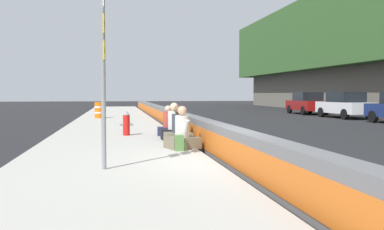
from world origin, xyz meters
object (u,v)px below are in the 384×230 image
Objects in this scene: route_sign_post at (103,62)px; parked_car_midline at (307,103)px; fire_hydrant at (126,123)px; seated_person_middle at (178,131)px; seated_person_rear at (174,128)px; construction_barrel at (99,110)px; seated_person_foreground at (182,135)px; parked_car_fourth at (345,105)px; backpack at (180,143)px; seated_person_far at (168,126)px.

route_sign_post reaches higher than parked_car_midline.
seated_person_middle is at bearing -148.74° from fire_hydrant.
seated_person_rear is 1.24× the size of construction_barrel.
parked_car_fourth is at bearing -42.11° from seated_person_foreground.
parked_car_fourth is (14.81, -13.11, 0.53)m from backpack.
parked_car_fourth reaches higher than seated_person_far.
parked_car_midline is (22.70, -14.88, -1.37)m from route_sign_post.
seated_person_middle reaches higher than seated_person_far.
seated_person_far reaches higher than backpack.
seated_person_rear is (0.94, -0.01, 0.02)m from seated_person_middle.
construction_barrel reaches higher than backpack.
fire_hydrant is at bearing 82.10° from seated_person_far.
construction_barrel is (10.88, 1.36, 0.03)m from fire_hydrant.
seated_person_middle is 18.28m from parked_car_fourth.
seated_person_far is at bearing -17.35° from route_sign_post.
parked_car_fourth is at bearing -41.53° from backpack.
seated_person_rear is (5.22, -2.08, -1.72)m from route_sign_post.
seated_person_rear is 12.72m from construction_barrel.
backpack is 0.09× the size of parked_car_fourth.
seated_person_foreground is 1.03× the size of seated_person_middle.
seated_person_far is 4.11m from backpack.
parked_car_fourth is at bearing -44.82° from seated_person_middle.
seated_person_far is (3.64, -0.05, -0.03)m from seated_person_foreground.
route_sign_post is 3.92m from seated_person_foreground.
parked_car_midline is (5.08, -15.66, 0.24)m from construction_barrel.
seated_person_rear is 2.80m from backpack.
route_sign_post is 22.86m from parked_car_fourth.
seated_person_middle is 0.24× the size of parked_car_fourth.
seated_person_far reaches higher than construction_barrel.
parked_car_fourth reaches higher than seated_person_middle.
fire_hydrant is at bearing 16.31° from backpack.
parked_car_midline reaches higher than seated_person_middle.
backpack is at bearing 175.12° from seated_person_rear.
seated_person_middle is (4.28, -2.08, -1.75)m from route_sign_post.
seated_person_far is 0.23× the size of parked_car_fourth.
backpack is (-2.79, 0.24, -0.18)m from seated_person_rear.
seated_person_foreground reaches higher than seated_person_middle.
parked_car_fourth is 5.46m from parked_car_midline.
route_sign_post is at bearing 175.04° from fire_hydrant.
parked_car_midline is at bearing -72.01° from construction_barrel.
seated_person_foreground is 0.97× the size of seated_person_rear.
fire_hydrant is at bearing -172.87° from construction_barrel.
construction_barrel is at bearing 7.13° from fire_hydrant.
parked_car_fourth is (14.35, -12.97, 0.37)m from seated_person_foreground.
fire_hydrant is 0.79× the size of seated_person_middle.
seated_person_foreground is at bearing 179.14° from seated_person_far.
seated_person_middle is 0.94m from seated_person_rear.
construction_barrel is at bearing 9.79° from backpack.
fire_hydrant is 4.49m from backpack.
backpack is at bearing -163.69° from fire_hydrant.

